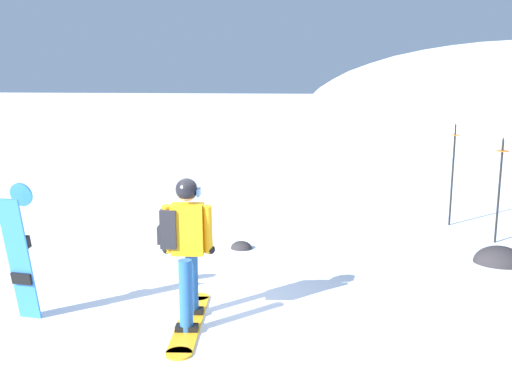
{
  "coord_description": "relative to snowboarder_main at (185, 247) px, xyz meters",
  "views": [
    {
      "loc": [
        2.04,
        -6.2,
        2.75
      ],
      "look_at": [
        -0.05,
        2.59,
        1.0
      ],
      "focal_mm": 39.41,
      "sensor_mm": 36.0,
      "label": 1
    }
  ],
  "objects": [
    {
      "name": "piste_marker_far",
      "position": [
        4.09,
        4.46,
        0.15
      ],
      "size": [
        0.2,
        0.2,
        1.88
      ],
      "color": "black",
      "rests_on": "ground"
    },
    {
      "name": "rock_dark",
      "position": [
        3.95,
        3.24,
        -0.92
      ],
      "size": [
        0.77,
        0.65,
        0.54
      ],
      "color": "#282628",
      "rests_on": "ground"
    },
    {
      "name": "spare_snowboard",
      "position": [
        -1.88,
        -0.38,
        -0.09
      ],
      "size": [
        0.28,
        0.31,
        1.64
      ],
      "color": "blue",
      "rests_on": "ground"
    },
    {
      "name": "snowboarder_main",
      "position": [
        0.0,
        0.0,
        0.0
      ],
      "size": [
        0.64,
        1.81,
        1.71
      ],
      "color": "orange",
      "rests_on": "ground"
    },
    {
      "name": "ground_plane",
      "position": [
        0.16,
        0.42,
        -0.92
      ],
      "size": [
        300.0,
        300.0,
        0.0
      ],
      "primitive_type": "plane",
      "color": "white"
    },
    {
      "name": "piste_marker_near",
      "position": [
        3.43,
        5.59,
        0.24
      ],
      "size": [
        0.2,
        0.2,
        2.04
      ],
      "color": "black",
      "rests_on": "ground"
    },
    {
      "name": "rock_mid",
      "position": [
        -0.16,
        3.06,
        -0.92
      ],
      "size": [
        0.37,
        0.31,
        0.26
      ],
      "color": "#282628",
      "rests_on": "ground"
    }
  ]
}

